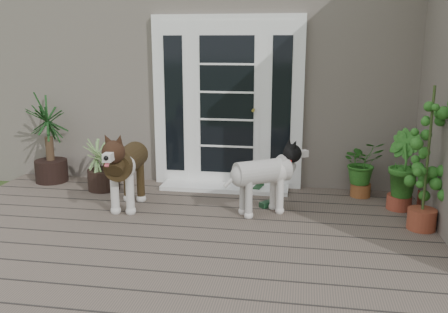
# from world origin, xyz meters

# --- Properties ---
(deck) EXTENTS (6.20, 4.60, 0.12)m
(deck) POSITION_xyz_m (0.00, 0.40, 0.06)
(deck) COLOR #6B5B4C
(deck) RESTS_ON ground
(house_main) EXTENTS (7.40, 4.00, 3.10)m
(house_main) POSITION_xyz_m (0.00, 4.65, 1.55)
(house_main) COLOR #665E54
(house_main) RESTS_ON ground
(door_unit) EXTENTS (1.90, 0.14, 2.15)m
(door_unit) POSITION_xyz_m (-0.20, 2.60, 1.19)
(door_unit) COLOR white
(door_unit) RESTS_ON deck
(door_step) EXTENTS (1.60, 0.40, 0.05)m
(door_step) POSITION_xyz_m (-0.20, 2.40, 0.14)
(door_step) COLOR white
(door_step) RESTS_ON deck
(brindle_dog) EXTENTS (0.46, 0.97, 0.79)m
(brindle_dog) POSITION_xyz_m (-1.15, 1.54, 0.51)
(brindle_dog) COLOR #3C2C16
(brindle_dog) RESTS_ON deck
(white_dog) EXTENTS (0.88, 0.74, 0.68)m
(white_dog) POSITION_xyz_m (0.34, 1.58, 0.46)
(white_dog) COLOR white
(white_dog) RESTS_ON deck
(spider_plant) EXTENTS (0.76, 0.76, 0.70)m
(spider_plant) POSITION_xyz_m (-1.71, 2.14, 0.47)
(spider_plant) COLOR #95AB69
(spider_plant) RESTS_ON deck
(yucca) EXTENTS (0.97, 0.97, 1.15)m
(yucca) POSITION_xyz_m (-2.54, 2.37, 0.70)
(yucca) COLOR black
(yucca) RESTS_ON deck
(herb_a) EXTENTS (0.61, 0.61, 0.62)m
(herb_a) POSITION_xyz_m (1.47, 2.38, 0.43)
(herb_a) COLOR #1E631C
(herb_a) RESTS_ON deck
(herb_b) EXTENTS (0.56, 0.56, 0.67)m
(herb_b) POSITION_xyz_m (1.84, 1.98, 0.45)
(herb_b) COLOR #245117
(herb_b) RESTS_ON deck
(herb_c) EXTENTS (0.38, 0.38, 0.57)m
(herb_c) POSITION_xyz_m (2.23, 2.16, 0.41)
(herb_c) COLOR #2A5B1A
(herb_c) RESTS_ON deck
(sapling) EXTENTS (0.53, 0.53, 1.48)m
(sapling) POSITION_xyz_m (1.95, 1.39, 0.86)
(sapling) COLOR #18571A
(sapling) RESTS_ON deck
(clog_left) EXTENTS (0.17, 0.29, 0.08)m
(clog_left) POSITION_xyz_m (0.23, 2.40, 0.16)
(clog_left) COLOR #17391D
(clog_left) RESTS_ON deck
(clog_right) EXTENTS (0.27, 0.27, 0.08)m
(clog_right) POSITION_xyz_m (0.41, 1.83, 0.16)
(clog_right) COLOR #163920
(clog_right) RESTS_ON deck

